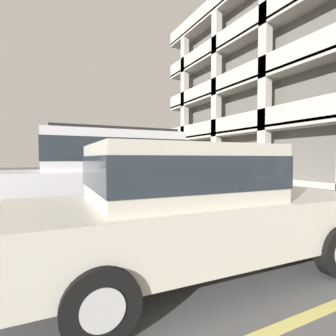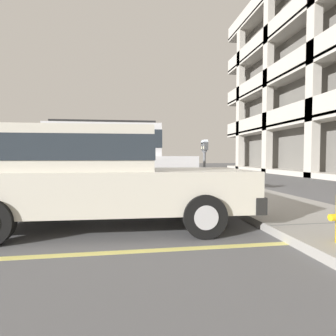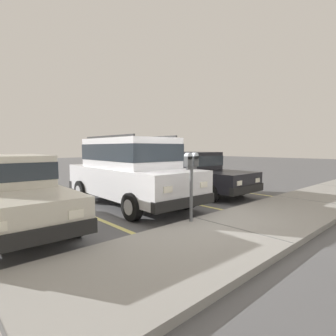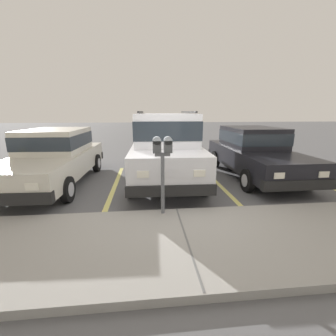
% 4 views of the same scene
% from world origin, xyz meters
% --- Properties ---
extents(ground_plane, '(80.00, 80.00, 0.10)m').
position_xyz_m(ground_plane, '(0.00, 0.00, -0.05)').
color(ground_plane, '#565659').
extents(sidewalk, '(40.00, 2.20, 0.12)m').
position_xyz_m(sidewalk, '(0.00, 1.30, 0.06)').
color(sidewalk, gray).
rests_on(sidewalk, ground_plane).
extents(parking_stall_lines, '(11.90, 4.80, 0.01)m').
position_xyz_m(parking_stall_lines, '(1.47, -1.40, 0.00)').
color(parking_stall_lines, '#DBD16B').
rests_on(parking_stall_lines, ground_plane).
extents(silver_suv, '(2.13, 4.84, 2.03)m').
position_xyz_m(silver_suv, '(0.01, -2.35, 1.09)').
color(silver_suv, silver).
rests_on(silver_suv, ground_plane).
extents(red_sedan, '(1.85, 4.48, 1.54)m').
position_xyz_m(red_sedan, '(-2.84, -2.43, 0.82)').
color(red_sedan, black).
rests_on(red_sedan, ground_plane).
extents(dark_hatchback, '(1.96, 4.54, 1.54)m').
position_xyz_m(dark_hatchback, '(3.16, -2.21, 0.82)').
color(dark_hatchback, beige).
rests_on(dark_hatchback, ground_plane).
extents(parking_meter_near, '(0.35, 0.12, 1.47)m').
position_xyz_m(parking_meter_near, '(0.29, 0.35, 1.22)').
color(parking_meter_near, '#595B60').
rests_on(parking_meter_near, sidewalk).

